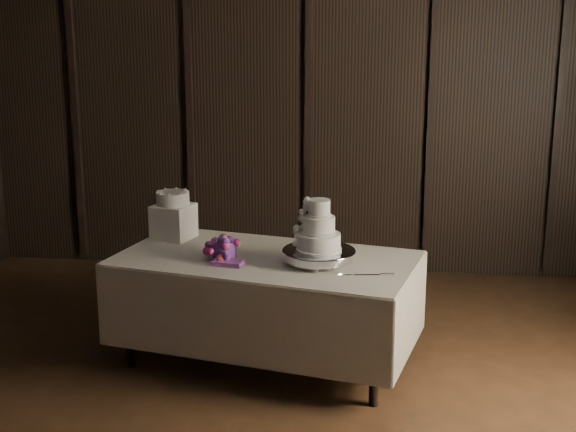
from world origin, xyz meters
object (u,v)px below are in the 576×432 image
Objects in this scene: display_table at (266,305)px; bouquet at (224,249)px; cake_stand at (319,257)px; box_pedestal at (174,222)px; wedding_cake at (315,231)px; small_cake at (173,198)px.

bouquet is at bearing -150.70° from display_table.
cake_stand is at bearing -2.05° from display_table.
box_pedestal is (-0.73, 0.39, 0.47)m from display_table.
wedding_cake is 1.19m from small_cake.
cake_stand reaches higher than display_table.
wedding_cake is 1.30× the size of box_pedestal.
wedding_cake is at bearing -2.82° from bouquet.
display_table is 5.24× the size of bouquet.
wedding_cake reaches higher than small_cake.
box_pedestal is 0.17m from small_cake.
bouquet reaches higher than display_table.
box_pedestal reaches higher than cake_stand.
wedding_cake is at bearing -25.17° from box_pedestal.
display_table is 4.49× the size of cake_stand.
box_pedestal is (-0.46, 0.47, 0.06)m from bouquet.
display_table is 8.35× the size of box_pedestal.
box_pedestal is at bearing 0.00° from small_cake.
display_table is at bearing 165.17° from cake_stand.
bouquet is at bearing -45.74° from box_pedestal.
box_pedestal is at bearing 155.94° from cake_stand.
small_cake is (0.00, 0.00, 0.17)m from box_pedestal.
cake_stand is at bearing -24.06° from small_cake.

